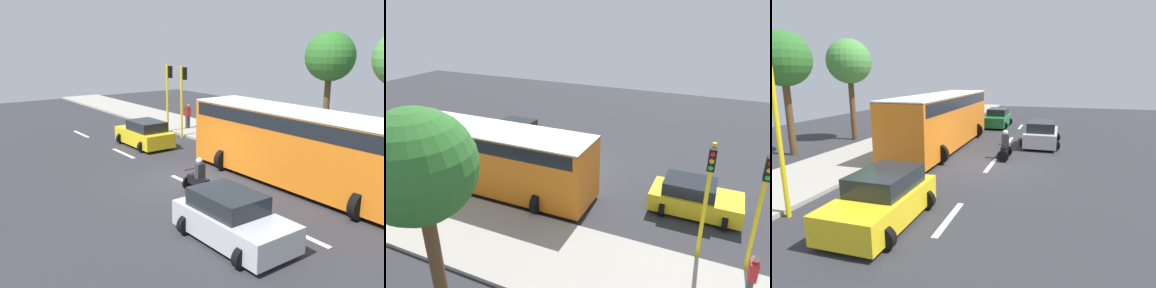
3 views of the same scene
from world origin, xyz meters
TOP-DOWN VIEW (x-y plane):
  - ground_plane at (0.00, 0.00)m, footprint 40.00×60.00m
  - sidewalk at (7.00, 0.00)m, footprint 4.00×60.00m
  - lane_stripe_north at (0.00, -6.00)m, footprint 0.20×2.40m
  - lane_stripe_mid at (0.00, 0.00)m, footprint 0.20×2.40m
  - lane_stripe_south at (0.00, 6.00)m, footprint 0.20×2.40m
  - lane_stripe_far_south at (0.00, 12.00)m, footprint 0.20×2.40m
  - car_silver at (-2.05, -5.15)m, footprint 2.29×3.87m
  - car_yellow_cab at (1.78, 6.75)m, footprint 2.26×3.85m
  - city_bus at (3.57, -2.98)m, footprint 3.20×11.00m
  - motorcycle at (-0.45, -1.33)m, footprint 0.60×1.30m
  - pedestrian_near_signal at (6.38, 8.92)m, footprint 0.40×0.24m
  - traffic_light_corner at (4.85, 7.28)m, footprint 0.49×0.24m
  - traffic_light_midblock at (4.85, 8.90)m, footprint 0.49×0.24m
  - street_tree_north at (10.73, 1.07)m, footprint 2.83×2.83m

SIDE VIEW (x-z plane):
  - ground_plane at x=0.00m, z-range -0.10..0.00m
  - lane_stripe_north at x=0.00m, z-range 0.00..0.01m
  - lane_stripe_mid at x=0.00m, z-range 0.00..0.01m
  - lane_stripe_south at x=0.00m, z-range 0.00..0.01m
  - lane_stripe_far_south at x=0.00m, z-range 0.00..0.01m
  - sidewalk at x=7.00m, z-range 0.00..0.15m
  - motorcycle at x=-0.45m, z-range -0.12..1.41m
  - car_yellow_cab at x=1.78m, z-range -0.05..1.47m
  - car_silver at x=-2.05m, z-range -0.05..1.47m
  - pedestrian_near_signal at x=6.38m, z-range 0.21..1.90m
  - city_bus at x=3.57m, z-range 0.27..3.43m
  - traffic_light_corner at x=4.85m, z-range 0.68..5.18m
  - traffic_light_midblock at x=4.85m, z-range 0.68..5.18m
  - street_tree_north at x=10.73m, z-range 1.77..8.27m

